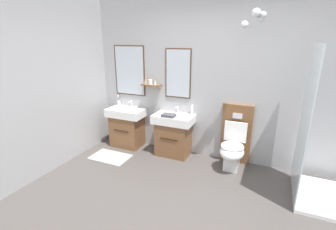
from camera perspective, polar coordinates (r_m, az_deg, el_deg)
name	(u,v)px	position (r m, az deg, el deg)	size (l,w,h in m)	color
ground_plane	(176,223)	(3.08, 1.80, -24.11)	(5.85, 4.90, 0.10)	#4C4744
wall_back	(217,78)	(4.07, 11.35, 8.61)	(4.65, 0.58, 2.77)	#A8A8AA
wall_left	(20,86)	(3.83, -31.47, 5.79)	(0.12, 3.70, 2.77)	#A8A8AA
bath_mat	(110,157)	(4.45, -13.39, -9.57)	(0.68, 0.44, 0.01)	#9E9993
vanity_sink_left	(127,126)	(4.72, -9.56, -2.56)	(0.69, 0.45, 0.74)	brown
tap_on_left_sink	(131,103)	(4.72, -8.77, 2.80)	(0.03, 0.13, 0.11)	silver
vanity_sink_right	(174,134)	(4.29, 1.33, -4.38)	(0.69, 0.45, 0.74)	brown
tap_on_right_sink	(177,109)	(4.30, 2.18, 1.52)	(0.03, 0.13, 0.11)	silver
toilet	(234,145)	(4.04, 15.22, -6.76)	(0.48, 0.62, 1.00)	brown
toothbrush_cup	(119,102)	(4.86, -11.50, 2.92)	(0.07, 0.07, 0.21)	silver
soap_dispenser	(192,110)	(4.20, 5.68, 1.24)	(0.06, 0.06, 0.19)	white
folded_hand_towel	(169,115)	(4.07, 0.17, -0.08)	(0.22, 0.16, 0.04)	#47474C
shower_tray	(323,171)	(3.70, 32.63, -10.97)	(0.97, 0.90, 1.95)	white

